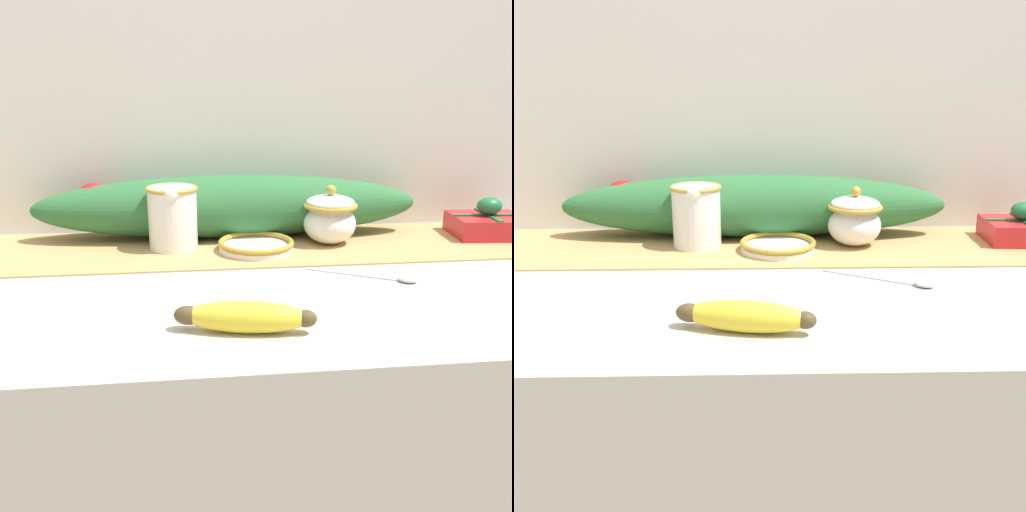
# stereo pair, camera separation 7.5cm
# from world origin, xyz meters

# --- Properties ---
(countertop) EXTENTS (1.31, 0.64, 0.87)m
(countertop) POSITION_xyz_m (0.00, 0.00, 0.43)
(countertop) COLOR beige
(countertop) RESTS_ON ground_plane
(back_wall) EXTENTS (2.11, 0.04, 2.40)m
(back_wall) POSITION_xyz_m (0.00, 0.34, 1.20)
(back_wall) COLOR silver
(back_wall) RESTS_ON ground_plane
(table_runner) EXTENTS (1.20, 0.27, 0.00)m
(table_runner) POSITION_xyz_m (0.00, 0.17, 0.87)
(table_runner) COLOR tan
(table_runner) RESTS_ON countertop
(cream_pitcher) EXTENTS (0.10, 0.12, 0.12)m
(cream_pitcher) POSITION_xyz_m (-0.11, 0.18, 0.93)
(cream_pitcher) COLOR white
(cream_pitcher) RESTS_ON countertop
(sugar_bowl) EXTENTS (0.10, 0.10, 0.11)m
(sugar_bowl) POSITION_xyz_m (0.19, 0.17, 0.92)
(sugar_bowl) COLOR white
(sugar_bowl) RESTS_ON countertop
(small_dish) EXTENTS (0.14, 0.14, 0.02)m
(small_dish) POSITION_xyz_m (0.04, 0.14, 0.88)
(small_dish) COLOR white
(small_dish) RESTS_ON countertop
(banana) EXTENTS (0.18, 0.07, 0.04)m
(banana) POSITION_xyz_m (-0.01, -0.21, 0.89)
(banana) COLOR yellow
(banana) RESTS_ON countertop
(spoon) EXTENTS (0.17, 0.10, 0.01)m
(spoon) POSITION_xyz_m (0.24, -0.04, 0.87)
(spoon) COLOR silver
(spoon) RESTS_ON countertop
(gift_box) EXTENTS (0.15, 0.13, 0.08)m
(gift_box) POSITION_xyz_m (0.52, 0.19, 0.90)
(gift_box) COLOR red
(gift_box) RESTS_ON countertop
(poinsettia_garland) EXTENTS (0.77, 0.14, 0.12)m
(poinsettia_garland) POSITION_xyz_m (-0.00, 0.25, 0.93)
(poinsettia_garland) COLOR #2D6B38
(poinsettia_garland) RESTS_ON countertop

